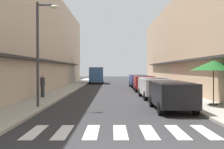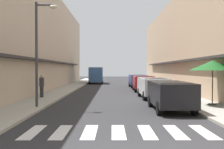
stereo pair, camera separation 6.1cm
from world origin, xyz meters
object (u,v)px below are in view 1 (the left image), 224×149
Objects in this scene: street_lamp at (40,43)px; parked_car_near at (170,93)px; parked_car_mid at (152,86)px; delivery_van at (95,74)px; parked_car_distant at (137,79)px; pedestrian_walking_near at (41,85)px; parked_car_far at (142,82)px; cafe_umbrella at (212,66)px.

parked_car_near is at bearing -5.63° from street_lamp.
parked_car_mid is 0.79× the size of delivery_van.
parked_car_near is 0.78× the size of street_lamp.
pedestrian_walking_near reaches higher than parked_car_distant.
pedestrian_walking_near reaches higher than parked_car_near.
street_lamp is (-1.42, -26.38, 2.07)m from delivery_van.
parked_car_near is at bearing -78.91° from delivery_van.
parked_car_near is 17.93m from parked_car_distant.
parked_car_near and parked_car_far have the same top height.
cafe_umbrella is 11.42m from pedestrian_walking_near.
cafe_umbrella is at bearing -59.75° from parked_car_mid.
parked_car_mid is 8.94m from street_lamp.
pedestrian_walking_near is (-10.54, 4.19, -1.34)m from cafe_umbrella.
parked_car_far is 15.58m from delivery_van.
delivery_van reaches higher than parked_car_near.
parked_car_mid is at bearing 90.00° from parked_car_near.
parked_car_far is at bearing 90.00° from parked_car_mid.
parked_car_far is at bearing 103.55° from cafe_umbrella.
cafe_umbrella is at bearing 28.85° from parked_car_near.
cafe_umbrella reaches higher than parked_car_near.
street_lamp is at bearing -141.68° from parked_car_mid.
parked_car_near is 7.22m from street_lamp.
cafe_umbrella reaches higher than parked_car_mid.
parked_car_mid is 0.78× the size of street_lamp.
parked_car_far is (0.00, 12.40, -0.00)m from parked_car_near.
pedestrian_walking_near is at bearing 144.47° from parked_car_near.
cafe_umbrella is at bearing 110.54° from pedestrian_walking_near.
cafe_umbrella is (2.64, 1.45, 1.38)m from parked_car_near.
parked_car_near is 3.31m from cafe_umbrella.
delivery_van is (-5.30, 14.64, 0.48)m from parked_car_far.
parked_car_distant is at bearing -59.80° from delivery_van.
parked_car_near is at bearing -90.00° from parked_car_mid.
pedestrian_walking_near is at bearing 158.32° from cafe_umbrella.
parked_car_near is 1.68× the size of cafe_umbrella.
cafe_umbrella is at bearing -80.90° from parked_car_distant.
cafe_umbrella reaches higher than pedestrian_walking_near.
parked_car_distant is at bearing -170.53° from pedestrian_walking_near.
parked_car_near is at bearing -90.00° from parked_car_distant.
street_lamp is (-6.73, -5.31, 2.55)m from parked_car_mid.
parked_car_mid is 11.95m from parked_car_distant.
parked_car_distant is at bearing 99.10° from cafe_umbrella.
parked_car_mid and parked_car_far have the same top height.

